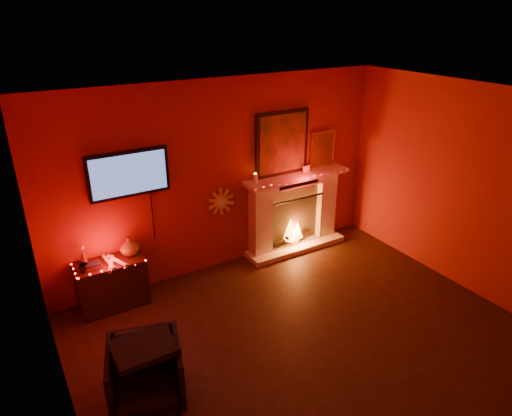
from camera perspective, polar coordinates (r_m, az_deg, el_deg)
The scene contains 6 objects.
room at distance 4.44m, azimuth 10.70°, elevation -5.69°, with size 5.00×5.00×5.00m.
fireplace at distance 7.03m, azimuth 4.73°, elevation 0.42°, with size 1.72×0.40×2.18m.
tv at distance 5.77m, azimuth -15.62°, elevation 4.11°, with size 1.00×0.07×1.24m.
sunburst_clock at distance 6.43m, azimuth -4.38°, elevation 0.79°, with size 0.40×0.03×0.40m.
console_table at distance 6.07m, azimuth -17.49°, elevation -8.71°, with size 0.84×0.50×0.88m.
armchair at distance 4.72m, azimuth -13.60°, elevation -19.45°, with size 0.68×0.70×0.64m, color black.
Camera 1 is at (-2.65, -2.84, 3.51)m, focal length 32.00 mm.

